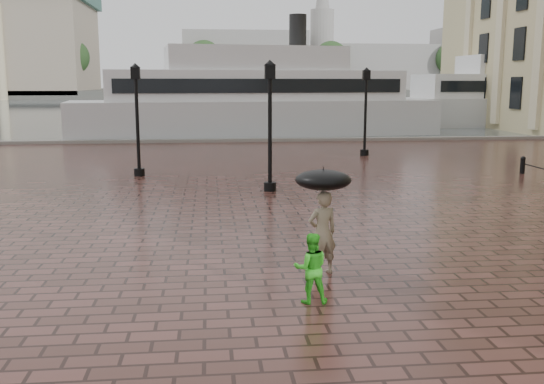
{
  "coord_description": "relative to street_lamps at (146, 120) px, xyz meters",
  "views": [
    {
      "loc": [
        0.89,
        -7.04,
        3.78
      ],
      "look_at": [
        2.25,
        6.02,
        1.4
      ],
      "focal_mm": 40.0,
      "sensor_mm": 36.0,
      "label": 1
    }
  ],
  "objects": [
    {
      "name": "adult_pedestrian",
      "position": [
        4.69,
        -13.15,
        -1.48
      ],
      "size": [
        0.71,
        0.56,
        1.69
      ],
      "primitive_type": "imported",
      "rotation": [
        0.0,
        0.0,
        3.43
      ],
      "color": "gray",
      "rests_on": "ground"
    },
    {
      "name": "harbour_water",
      "position": [
        1.6,
        74.4,
        -2.33
      ],
      "size": [
        240.0,
        240.0,
        0.0
      ],
      "primitive_type": "plane",
      "color": "#444D53",
      "rests_on": "ground"
    },
    {
      "name": "quay_edge",
      "position": [
        1.6,
        14.4,
        -2.33
      ],
      "size": [
        80.0,
        0.6,
        0.3
      ],
      "primitive_type": "cube",
      "color": "slate",
      "rests_on": "ground"
    },
    {
      "name": "ferry_far",
      "position": [
        31.11,
        27.6,
        0.18
      ],
      "size": [
        25.77,
        7.63,
        8.35
      ],
      "rotation": [
        0.0,
        0.0,
        0.06
      ],
      "color": "silver",
      "rests_on": "ground"
    },
    {
      "name": "child_pedestrian",
      "position": [
        4.2,
        -14.71,
        -1.7
      ],
      "size": [
        0.62,
        0.49,
        1.24
      ],
      "primitive_type": "imported",
      "rotation": [
        0.0,
        0.0,
        3.11
      ],
      "color": "green",
      "rests_on": "ground"
    },
    {
      "name": "street_lamps",
      "position": [
        0.0,
        0.0,
        0.0
      ],
      "size": [
        21.44,
        14.44,
        4.4
      ],
      "color": "black",
      "rests_on": "ground"
    },
    {
      "name": "far_trees",
      "position": [
        1.6,
        120.4,
        7.09
      ],
      "size": [
        188.0,
        8.0,
        13.5
      ],
      "color": "#2D2119",
      "rests_on": "ground"
    },
    {
      "name": "distant_skyline",
      "position": [
        49.74,
        132.4,
        7.13
      ],
      "size": [
        102.5,
        22.0,
        33.0
      ],
      "color": "gray",
      "rests_on": "ground"
    },
    {
      "name": "far_shore",
      "position": [
        1.6,
        142.4,
        -1.33
      ],
      "size": [
        300.0,
        60.0,
        2.0
      ],
      "primitive_type": "cube",
      "color": "#4C4C47",
      "rests_on": "ground"
    },
    {
      "name": "ferry_near",
      "position": [
        5.86,
        19.4,
        0.25
      ],
      "size": [
        26.75,
        9.61,
        8.58
      ],
      "rotation": [
        0.0,
        0.0,
        0.13
      ],
      "color": "silver",
      "rests_on": "ground"
    },
    {
      "name": "umbrella",
      "position": [
        4.69,
        -13.15,
        -0.42
      ],
      "size": [
        1.1,
        1.1,
        1.14
      ],
      "color": "black",
      "rests_on": "ground"
    }
  ]
}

